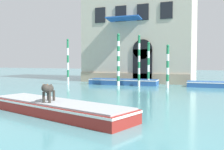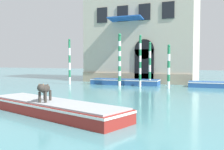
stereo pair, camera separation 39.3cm
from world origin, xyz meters
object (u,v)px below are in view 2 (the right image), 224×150
at_px(mooring_pole_1, 169,66).
at_px(mooring_pole_0, 150,64).
at_px(dog_on_deck, 44,89).
at_px(mooring_pole_3, 70,61).
at_px(mooring_pole_2, 120,60).
at_px(mooring_pole_4, 140,61).
at_px(boat_moored_near_palazzo, 125,82).
at_px(boat_foreground, 52,107).
at_px(boat_moored_far, 220,85).

bearing_deg(mooring_pole_1, mooring_pole_0, 143.63).
xyz_separation_m(mooring_pole_0, mooring_pole_1, (1.93, -1.42, -0.18)).
distance_m(dog_on_deck, mooring_pole_3, 13.97).
height_order(mooring_pole_1, mooring_pole_2, mooring_pole_2).
bearing_deg(mooring_pole_4, dog_on_deck, -89.59).
height_order(boat_moored_near_palazzo, mooring_pole_1, mooring_pole_1).
xyz_separation_m(boat_foreground, mooring_pole_3, (-6.87, 11.91, 1.82)).
xyz_separation_m(mooring_pole_2, mooring_pole_3, (-4.85, -0.33, -0.16)).
relative_size(dog_on_deck, mooring_pole_3, 0.26).
height_order(boat_moored_far, mooring_pole_3, mooring_pole_3).
height_order(dog_on_deck, boat_moored_near_palazzo, dog_on_deck).
xyz_separation_m(boat_moored_far, mooring_pole_0, (-5.66, -0.68, 1.69)).
xyz_separation_m(boat_foreground, mooring_pole_1, (2.22, 12.17, 1.46)).
xyz_separation_m(boat_moored_near_palazzo, mooring_pole_3, (-4.76, -1.87, 1.85)).
relative_size(dog_on_deck, mooring_pole_1, 0.32).
bearing_deg(boat_foreground, boat_moored_near_palazzo, 114.79).
relative_size(mooring_pole_1, mooring_pole_2, 0.77).
bearing_deg(dog_on_deck, mooring_pole_3, -170.62).
bearing_deg(mooring_pole_4, boat_moored_near_palazzo, 145.32).
bearing_deg(boat_moored_far, mooring_pole_2, -168.95).
height_order(mooring_pole_2, mooring_pole_3, mooring_pole_2).
height_order(boat_moored_near_palazzo, mooring_pole_0, mooring_pole_0).
height_order(mooring_pole_0, mooring_pole_3, mooring_pole_3).
distance_m(boat_foreground, dog_on_deck, 0.82).
bearing_deg(mooring_pole_3, boat_moored_far, 10.46).
xyz_separation_m(boat_moored_near_palazzo, mooring_pole_4, (1.86, -1.28, 1.93)).
bearing_deg(boat_moored_far, mooring_pole_0, -176.42).
relative_size(boat_foreground, mooring_pole_4, 1.67).
height_order(boat_moored_far, mooring_pole_4, mooring_pole_4).
relative_size(mooring_pole_3, mooring_pole_4, 0.96).
distance_m(mooring_pole_0, mooring_pole_2, 2.70).
xyz_separation_m(dog_on_deck, mooring_pole_1, (2.37, 12.47, 0.71)).
relative_size(mooring_pole_2, mooring_pole_4, 1.04).
bearing_deg(mooring_pole_4, mooring_pole_2, -171.87).
bearing_deg(boat_moored_near_palazzo, mooring_pole_3, -162.54).
bearing_deg(mooring_pole_4, boat_moored_far, 16.05).
height_order(boat_foreground, mooring_pole_4, mooring_pole_4).
xyz_separation_m(dog_on_deck, mooring_pole_0, (0.44, 13.89, 0.89)).
bearing_deg(mooring_pole_3, dog_on_deck, -61.21).
xyz_separation_m(boat_moored_near_palazzo, mooring_pole_1, (4.32, -1.61, 1.49)).
xyz_separation_m(boat_foreground, mooring_pole_0, (0.28, 13.60, 1.64)).
bearing_deg(dog_on_deck, mooring_pole_4, 161.00).
bearing_deg(mooring_pole_2, boat_foreground, -80.63).
height_order(boat_foreground, mooring_pole_3, mooring_pole_3).
distance_m(mooring_pole_1, mooring_pole_4, 2.52).
height_order(mooring_pole_2, mooring_pole_4, mooring_pole_2).
xyz_separation_m(boat_foreground, boat_moored_near_palazzo, (-2.11, 13.78, -0.03)).
height_order(boat_moored_near_palazzo, boat_moored_far, boat_moored_near_palazzo).
bearing_deg(mooring_pole_2, boat_moored_near_palazzo, 93.15).
bearing_deg(mooring_pole_2, mooring_pole_3, -176.10).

